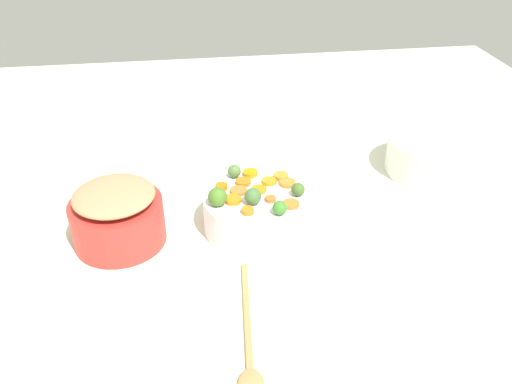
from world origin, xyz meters
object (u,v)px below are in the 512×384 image
(metal_pot, at_px, (118,222))
(wooden_spoon, at_px, (249,352))
(casserole_dish, at_px, (435,155))
(serving_bowl_carrots, at_px, (256,212))

(metal_pot, height_order, wooden_spoon, metal_pot)
(wooden_spoon, bearing_deg, casserole_dish, -46.45)
(metal_pot, bearing_deg, wooden_spoon, -146.03)
(metal_pot, bearing_deg, casserole_dish, -76.91)
(wooden_spoon, bearing_deg, metal_pot, 33.97)
(casserole_dish, bearing_deg, metal_pot, 103.09)
(serving_bowl_carrots, relative_size, metal_pot, 1.18)
(serving_bowl_carrots, bearing_deg, wooden_spoon, 169.89)
(serving_bowl_carrots, xyz_separation_m, casserole_dish, (0.18, -0.51, 0.01))
(serving_bowl_carrots, bearing_deg, casserole_dish, -70.17)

